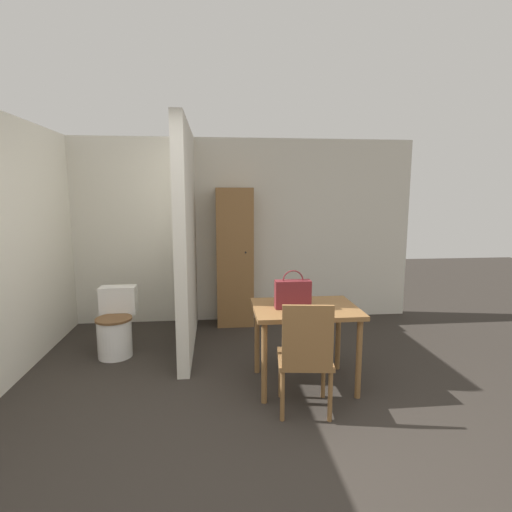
{
  "coord_description": "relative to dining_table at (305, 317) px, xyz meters",
  "views": [
    {
      "loc": [
        -0.18,
        -2.25,
        1.76
      ],
      "look_at": [
        0.19,
        1.31,
        1.2
      ],
      "focal_mm": 28.0,
      "sensor_mm": 36.0,
      "label": 1
    }
  ],
  "objects": [
    {
      "name": "wooden_cabinet",
      "position": [
        -0.55,
        1.83,
        0.27
      ],
      "size": [
        0.48,
        0.39,
        1.84
      ],
      "color": "brown",
      "rests_on": "ground_plane"
    },
    {
      "name": "dining_table",
      "position": [
        0.0,
        0.0,
        0.0
      ],
      "size": [
        0.94,
        0.71,
        0.75
      ],
      "color": "brown",
      "rests_on": "ground_plane"
    },
    {
      "name": "wall_left",
      "position": [
        -2.76,
        0.42,
        0.6
      ],
      "size": [
        0.12,
        4.22,
        2.5
      ],
      "color": "beige",
      "rests_on": "ground_plane"
    },
    {
      "name": "partition_wall",
      "position": [
        -1.13,
        1.12,
        0.6
      ],
      "size": [
        0.12,
        1.82,
        2.5
      ],
      "color": "beige",
      "rests_on": "ground_plane"
    },
    {
      "name": "ground_plane",
      "position": [
        -0.62,
        -1.19,
        -0.65
      ],
      "size": [
        16.0,
        16.0,
        0.0
      ],
      "primitive_type": "plane",
      "color": "#2D2823"
    },
    {
      "name": "handbag",
      "position": [
        -0.12,
        -0.03,
        0.23
      ],
      "size": [
        0.32,
        0.11,
        0.35
      ],
      "color": "maroon",
      "rests_on": "dining_table"
    },
    {
      "name": "wall_back",
      "position": [
        -0.62,
        2.09,
        0.6
      ],
      "size": [
        5.14,
        0.12,
        2.5
      ],
      "color": "beige",
      "rests_on": "ground_plane"
    },
    {
      "name": "toilet",
      "position": [
        -1.91,
        0.91,
        -0.33
      ],
      "size": [
        0.4,
        0.53,
        0.73
      ],
      "color": "white",
      "rests_on": "ground_plane"
    },
    {
      "name": "wooden_chair",
      "position": [
        -0.11,
        -0.5,
        -0.15
      ],
      "size": [
        0.48,
        0.48,
        0.94
      ],
      "rotation": [
        0.0,
        0.0,
        -0.13
      ],
      "color": "brown",
      "rests_on": "ground_plane"
    }
  ]
}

